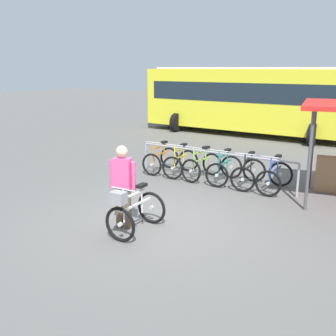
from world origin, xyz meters
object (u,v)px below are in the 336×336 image
racked_bike_lime (202,166)px  person_with_featured_bike (123,183)px  featured_bicycle (134,211)px  bus_distant (250,97)px  racked_bike_yellow (181,163)px  racked_bike_black (249,173)px  racked_bike_blue (275,177)px  racked_bike_orange (161,160)px  racked_bike_teal (224,170)px

racked_bike_lime → person_with_featured_bike: person_with_featured_bike is taller
featured_bicycle → bus_distant: (-1.86, 12.20, 1.30)m
person_with_featured_bike → bus_distant: 12.18m
racked_bike_yellow → person_with_featured_bike: (0.86, -3.99, 0.54)m
racked_bike_black → racked_bike_blue: (0.70, -0.05, 0.00)m
racked_bike_orange → bus_distant: size_ratio=0.11×
racked_bike_black → racked_bike_blue: same height
racked_bike_black → person_with_featured_bike: size_ratio=0.68×
racked_bike_teal → person_with_featured_bike: size_ratio=0.67×
bus_distant → person_with_featured_bike: bearing=-82.8°
racked_bike_teal → featured_bicycle: size_ratio=0.93×
bus_distant → racked_bike_teal: bearing=-75.9°
racked_bike_black → bus_distant: bus_distant is taller
racked_bike_teal → racked_bike_blue: 1.40m
racked_bike_yellow → racked_bike_teal: size_ratio=1.02×
featured_bicycle → bus_distant: 12.41m
person_with_featured_bike → racked_bike_orange: bearing=111.1°
bus_distant → racked_bike_yellow: bearing=-85.4°
racked_bike_teal → racked_bike_blue: size_ratio=0.98×
racked_bike_orange → racked_bike_lime: (1.40, -0.09, 0.00)m
racked_bike_lime → racked_bike_teal: same height
racked_bike_black → racked_bike_yellow: bearing=176.2°
racked_bike_yellow → racked_bike_lime: same height
racked_bike_blue → featured_bicycle: bearing=-111.9°
racked_bike_orange → featured_bicycle: 4.60m
racked_bike_yellow → racked_bike_blue: 2.80m
racked_bike_orange → bus_distant: bearing=89.7°
racked_bike_orange → racked_bike_blue: size_ratio=0.98×
racked_bike_lime → bus_distant: bus_distant is taller
racked_bike_orange → featured_bicycle: same height
featured_bicycle → bus_distant: size_ratio=0.12×
racked_bike_lime → featured_bicycle: (0.51, -4.09, 0.08)m
racked_bike_teal → bus_distant: (-2.05, 8.16, 1.37)m
racked_bike_black → person_with_featured_bike: person_with_featured_bike is taller
racked_bike_yellow → racked_bike_teal: (1.40, -0.09, 0.00)m
racked_bike_teal → racked_bike_lime: bearing=176.2°
racked_bike_black → person_with_featured_bike: 4.08m
racked_bike_black → featured_bicycle: same height
racked_bike_orange → racked_bike_teal: (2.10, -0.14, 0.00)m
racked_bike_black → person_with_featured_bike: (-1.24, -3.85, 0.54)m
featured_bicycle → racked_bike_lime: bearing=97.0°
racked_bike_blue → bus_distant: bearing=112.7°
racked_bike_black → racked_bike_lime: bearing=176.2°
racked_bike_teal → person_with_featured_bike: 3.97m
racked_bike_lime → bus_distant: (-1.35, 8.11, 1.37)m
racked_bike_lime → racked_bike_teal: (0.70, -0.05, 0.00)m
racked_bike_black → bus_distant: (-2.75, 8.20, 1.37)m
bus_distant → racked_bike_blue: bearing=-67.3°
racked_bike_orange → racked_bike_lime: size_ratio=0.90×
racked_bike_blue → person_with_featured_bike: size_ratio=0.68×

